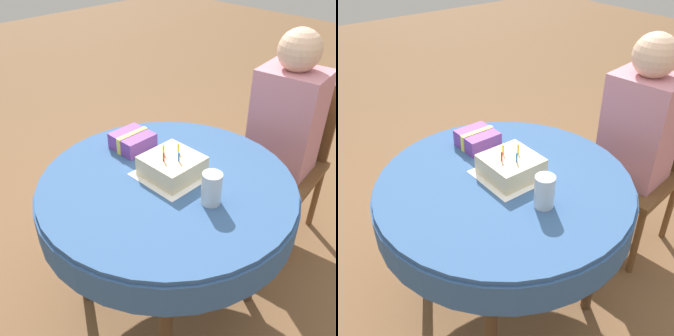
{
  "view_description": "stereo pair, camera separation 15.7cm",
  "coord_description": "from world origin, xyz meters",
  "views": [
    {
      "loc": [
        0.93,
        -0.91,
        1.66
      ],
      "look_at": [
        -0.01,
        0.01,
        0.78
      ],
      "focal_mm": 42.0,
      "sensor_mm": 36.0,
      "label": 1
    },
    {
      "loc": [
        1.03,
        -0.79,
        1.66
      ],
      "look_at": [
        -0.01,
        0.01,
        0.78
      ],
      "focal_mm": 42.0,
      "sensor_mm": 36.0,
      "label": 2
    }
  ],
  "objects": [
    {
      "name": "ground_plane",
      "position": [
        0.0,
        0.0,
        0.0
      ],
      "size": [
        12.0,
        12.0,
        0.0
      ],
      "primitive_type": "plane",
      "color": "brown"
    },
    {
      "name": "dining_table",
      "position": [
        0.0,
        0.0,
        0.64
      ],
      "size": [
        1.06,
        1.06,
        0.73
      ],
      "color": "#335689",
      "rests_on": "ground_plane"
    },
    {
      "name": "chair",
      "position": [
        0.05,
        0.88,
        0.49
      ],
      "size": [
        0.49,
        0.49,
        0.9
      ],
      "rotation": [
        0.0,
        0.0,
        0.13
      ],
      "color": "brown",
      "rests_on": "ground_plane"
    },
    {
      "name": "person",
      "position": [
        0.06,
        0.79,
        0.72
      ],
      "size": [
        0.35,
        0.38,
        1.21
      ],
      "rotation": [
        0.0,
        0.0,
        0.13
      ],
      "color": "#DBB293",
      "rests_on": "ground_plane"
    },
    {
      "name": "napkin",
      "position": [
        -0.01,
        0.04,
        0.73
      ],
      "size": [
        0.26,
        0.26,
        0.0
      ],
      "color": "white",
      "rests_on": "dining_table"
    },
    {
      "name": "birthday_cake",
      "position": [
        -0.01,
        0.04,
        0.78
      ],
      "size": [
        0.21,
        0.21,
        0.12
      ],
      "color": "beige",
      "rests_on": "dining_table"
    },
    {
      "name": "drinking_glass",
      "position": [
        0.22,
        0.02,
        0.8
      ],
      "size": [
        0.08,
        0.08,
        0.13
      ],
      "color": "silver",
      "rests_on": "dining_table"
    },
    {
      "name": "gift_box",
      "position": [
        -0.29,
        0.07,
        0.77
      ],
      "size": [
        0.16,
        0.17,
        0.08
      ],
      "color": "#753D99",
      "rests_on": "dining_table"
    }
  ]
}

